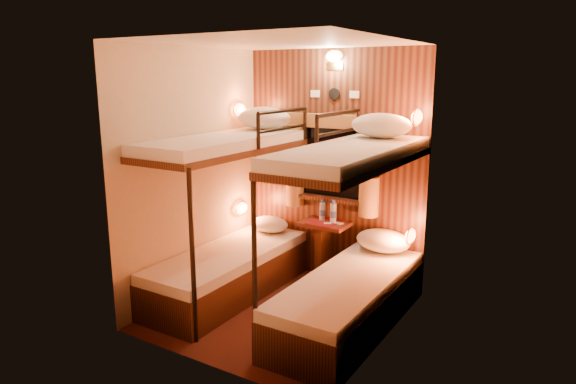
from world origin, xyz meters
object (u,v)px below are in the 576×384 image
Objects in this scene: bunk_left at (229,240)px; bunk_right at (349,265)px; bottle_left at (322,212)px; bottle_right at (333,213)px; table at (324,244)px.

bunk_left and bunk_right have the same top height.
bottle_left is 0.14m from bottle_right.
bunk_left is 1.04m from bottle_left.
bunk_left reaches higher than bottle_left.
bottle_left is (-0.70, 0.83, 0.19)m from bunk_right.
table is 0.35m from bottle_right.
bottle_right is (-0.56, 0.81, 0.19)m from bunk_right.
bottle_left is at bearing 54.37° from bunk_left.
bunk_right is 1.02m from table.
table is at bearing -163.55° from bottle_right.
bottle_left is (0.59, 0.83, 0.19)m from bunk_left.
table is 2.76× the size of bottle_right.
bottle_left is at bearing 170.56° from bottle_right.
bottle_right is at bearing -9.44° from bottle_left.
bunk_left is 1.02m from table.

